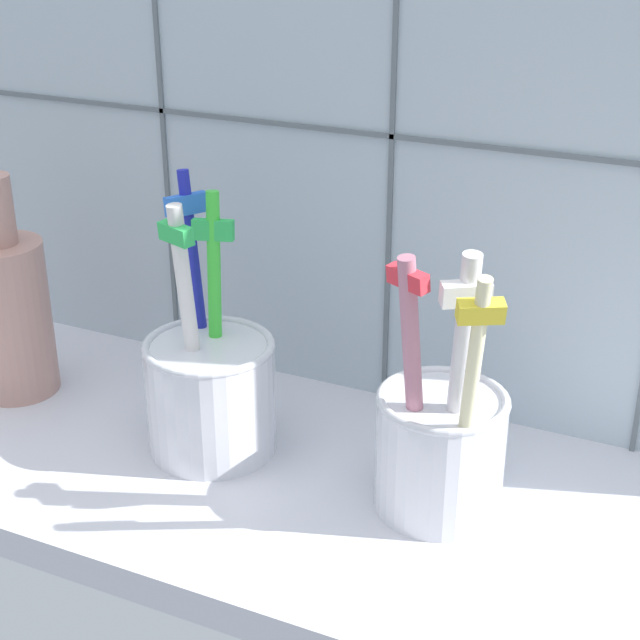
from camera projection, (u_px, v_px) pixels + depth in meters
counter_slab at (314, 495)px, 56.37cm from camera, size 64.00×22.00×2.00cm
tile_wall_back at (400, 81)px, 57.19cm from camera, size 64.00×2.20×45.00cm
toothbrush_cup_left at (210, 387)px, 57.65cm from camera, size 7.75×7.76×16.26cm
toothbrush_cup_right at (441, 443)px, 52.00cm from camera, size 7.28×7.99×15.56cm
ceramic_vase at (9, 310)px, 63.43cm from camera, size 5.32×5.32×14.79cm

